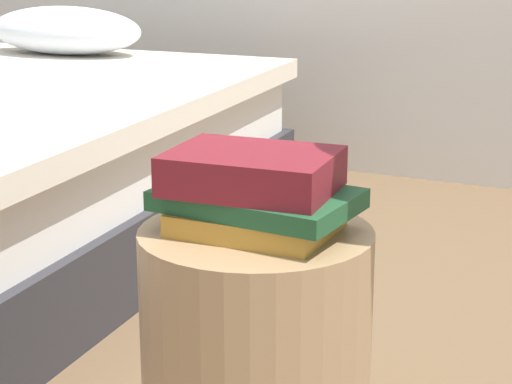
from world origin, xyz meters
TOP-DOWN VIEW (x-y plane):
  - side_table at (0.00, 0.00)m, footprint 0.37×0.37m
  - book_ochre at (-0.00, 0.00)m, footprint 0.23×0.18m
  - book_forest at (-0.00, 0.01)m, footprint 0.31×0.21m
  - book_maroon at (-0.01, 0.00)m, footprint 0.26×0.20m

SIDE VIEW (x-z plane):
  - side_table at x=0.00m, z-range 0.00..0.43m
  - book_ochre at x=0.00m, z-range 0.43..0.47m
  - book_forest at x=0.00m, z-range 0.47..0.50m
  - book_maroon at x=-0.01m, z-range 0.50..0.56m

